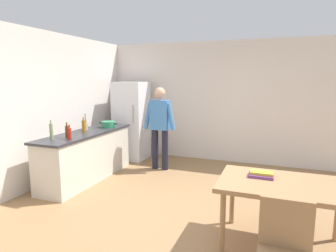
{
  "coord_description": "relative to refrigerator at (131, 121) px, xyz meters",
  "views": [
    {
      "loc": [
        1.28,
        -3.57,
        1.87
      ],
      "look_at": [
        -0.44,
        0.98,
        1.08
      ],
      "focal_mm": 30.99,
      "sensor_mm": 36.0,
      "label": 1
    }
  ],
  "objects": [
    {
      "name": "ground_plane",
      "position": [
        1.9,
        -2.4,
        -0.9
      ],
      "size": [
        14.0,
        14.0,
        0.0
      ],
      "primitive_type": "plane",
      "color": "#936D47"
    },
    {
      "name": "wall_back",
      "position": [
        1.9,
        0.6,
        0.45
      ],
      "size": [
        6.4,
        0.12,
        2.7
      ],
      "primitive_type": "cube",
      "color": "silver",
      "rests_on": "ground_plane"
    },
    {
      "name": "wall_left",
      "position": [
        -0.7,
        -2.2,
        0.45
      ],
      "size": [
        0.12,
        5.6,
        2.7
      ],
      "primitive_type": "cube",
      "color": "silver",
      "rests_on": "ground_plane"
    },
    {
      "name": "kitchen_counter",
      "position": [
        -0.1,
        -1.6,
        -0.45
      ],
      "size": [
        0.64,
        2.2,
        0.9
      ],
      "color": "beige",
      "rests_on": "ground_plane"
    },
    {
      "name": "refrigerator",
      "position": [
        0.0,
        0.0,
        0.0
      ],
      "size": [
        0.7,
        0.67,
        1.8
      ],
      "color": "white",
      "rests_on": "ground_plane"
    },
    {
      "name": "person",
      "position": [
        0.95,
        -0.55,
        0.08
      ],
      "size": [
        0.7,
        0.22,
        1.7
      ],
      "color": "#1E1E2D",
      "rests_on": "ground_plane"
    },
    {
      "name": "dining_table",
      "position": [
        3.3,
        -2.7,
        -0.23
      ],
      "size": [
        1.4,
        0.9,
        0.75
      ],
      "color": "#9E754C",
      "rests_on": "ground_plane"
    },
    {
      "name": "chair",
      "position": [
        3.3,
        -3.67,
        -0.37
      ],
      "size": [
        0.42,
        0.42,
        0.91
      ],
      "rotation": [
        0.0,
        0.0,
        -0.16
      ],
      "color": "#9E754C",
      "rests_on": "ground_plane"
    },
    {
      "name": "cooking_pot",
      "position": [
        -0.0,
        -0.99,
        0.06
      ],
      "size": [
        0.4,
        0.28,
        0.12
      ],
      "color": "#2D845B",
      "rests_on": "kitchen_counter"
    },
    {
      "name": "utensil_jar",
      "position": [
        -0.22,
        -1.45,
        0.08
      ],
      "size": [
        0.11,
        0.11,
        0.32
      ],
      "color": "tan",
      "rests_on": "kitchen_counter"
    },
    {
      "name": "bottle_vinegar_tall",
      "position": [
        -0.18,
        -2.37,
        0.14
      ],
      "size": [
        0.06,
        0.06,
        0.32
      ],
      "color": "gray",
      "rests_on": "kitchen_counter"
    },
    {
      "name": "bottle_sauce_red",
      "position": [
        0.07,
        -2.24,
        0.1
      ],
      "size": [
        0.06,
        0.06,
        0.24
      ],
      "color": "#B22319",
      "rests_on": "kitchen_counter"
    },
    {
      "name": "bottle_beer_brown",
      "position": [
        -0.05,
        -2.16,
        0.11
      ],
      "size": [
        0.06,
        0.06,
        0.26
      ],
      "color": "#5B3314",
      "rests_on": "kitchen_counter"
    },
    {
      "name": "bottle_oil_amber",
      "position": [
        -0.11,
        -1.65,
        0.12
      ],
      "size": [
        0.06,
        0.06,
        0.28
      ],
      "color": "#996619",
      "rests_on": "kitchen_counter"
    },
    {
      "name": "book_stack",
      "position": [
        3.05,
        -2.59,
        -0.12
      ],
      "size": [
        0.28,
        0.18,
        0.06
      ],
      "color": "#753D7F",
      "rests_on": "dining_table"
    }
  ]
}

